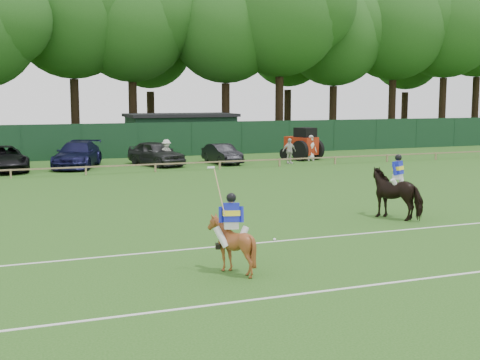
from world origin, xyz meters
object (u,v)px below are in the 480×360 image
estate_black (222,154)px  suv_black (3,159)px  spectator_right (310,148)px  spectator_left (166,153)px  tractor (303,145)px  polo_ball (274,239)px  utility_shed (181,133)px  horse_chestnut (231,245)px  horse_dark (397,193)px  sedan_navy (77,155)px  spectator_mid (289,151)px  hatch_grey (156,153)px

estate_black → suv_black: bearing=172.0°
spectator_right → spectator_left: bearing=-171.9°
spectator_right → tractor: 0.81m
polo_ball → utility_shed: utility_shed is taller
horse_chestnut → suv_black: suv_black is taller
estate_black → polo_ball: bearing=-110.8°
spectator_right → utility_shed: bearing=132.4°
horse_dark → sedan_navy: horse_dark is taller
spectator_mid → suv_black: bearing=167.1°
estate_black → spectator_mid: spectator_mid is taller
horse_chestnut → spectator_left: spectator_left is taller
estate_black → spectator_left: 3.91m
spectator_right → polo_ball: spectator_right is taller
horse_chestnut → utility_shed: 34.77m
sedan_navy → estate_black: sedan_navy is taller
estate_black → spectator_left: (-3.88, -0.44, 0.21)m
suv_black → spectator_left: spectator_left is taller
horse_dark → horse_chestnut: horse_dark is taller
horse_chestnut → suv_black: (-4.94, 25.35, 0.02)m
horse_dark → spectator_right: horse_dark is taller
horse_dark → tractor: tractor is taller
suv_black → utility_shed: utility_shed is taller
spectator_right → sedan_navy: bearing=-177.6°
estate_black → tractor: 6.13m
horse_chestnut → spectator_right: 28.52m
spectator_mid → spectator_right: bearing=24.6°
horse_dark → suv_black: horse_dark is taller
horse_chestnut → spectator_mid: spectator_mid is taller
horse_chestnut → spectator_left: 24.71m
tractor → sedan_navy: bearing=158.4°
suv_black → estate_black: 13.52m
spectator_left → utility_shed: 10.18m
horse_chestnut → tractor: (14.68, 25.10, 0.34)m
sedan_navy → spectator_right: spectator_right is taller
horse_dark → hatch_grey: size_ratio=0.46×
hatch_grey → spectator_mid: (8.41, -2.10, 0.05)m
suv_black → estate_black: size_ratio=1.37×
hatch_grey → polo_ball: 22.38m
horse_chestnut → estate_black: bearing=-92.6°
sedan_navy → spectator_left: 5.49m
horse_dark → utility_shed: 29.09m
estate_black → utility_shed: 9.09m
horse_dark → tractor: size_ratio=0.69×
estate_black → spectator_right: bearing=-8.5°
sedan_navy → tractor: bearing=17.7°
spectator_left → spectator_mid: 8.05m
tractor → spectator_left: bearing=165.6°
sedan_navy → spectator_mid: (13.25, -2.69, 0.04)m
suv_black → hatch_grey: size_ratio=1.16×
sedan_navy → spectator_mid: 13.52m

